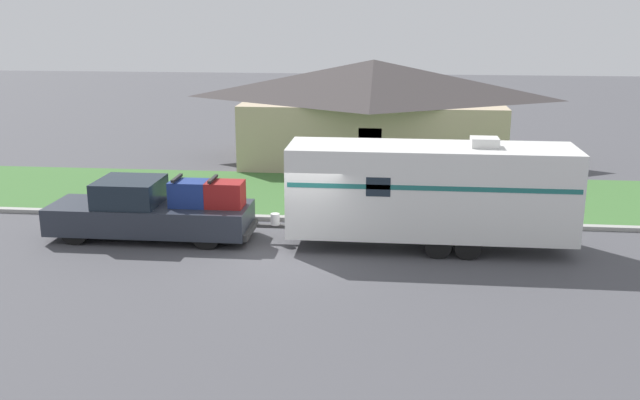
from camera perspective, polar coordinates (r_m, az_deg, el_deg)
name	(u,v)px	position (r m, az deg, el deg)	size (l,w,h in m)	color
ground_plane	(298,258)	(20.98, -1.75, -4.66)	(120.00, 120.00, 0.00)	#47474C
curb_strip	(313,219)	(24.49, -0.58, -1.55)	(80.00, 0.30, 0.14)	#999993
lawn_strip	(323,194)	(28.00, 0.26, 0.48)	(80.00, 7.00, 0.03)	#3D6B33
house_across_street	(373,109)	(34.03, 4.25, 7.29)	(12.72, 7.29, 4.77)	tan
pickup_truck	(153,211)	(23.12, -13.25, -0.87)	(6.44, 2.07, 2.02)	black
travel_trailer	(430,190)	(21.66, 8.80, 0.77)	(9.56, 2.29, 3.43)	black
mailbox	(139,181)	(26.78, -14.27, 1.45)	(0.48, 0.20, 1.27)	brown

